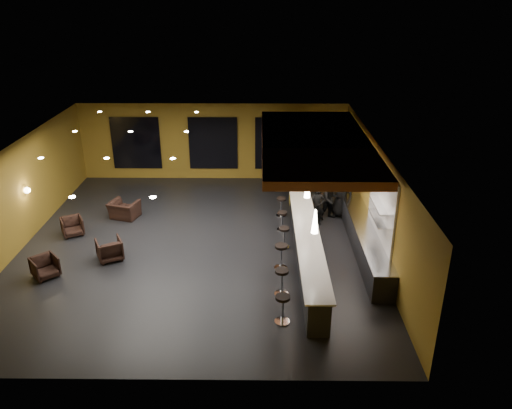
{
  "coord_description": "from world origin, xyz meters",
  "views": [
    {
      "loc": [
        2.16,
        -15.29,
        8.26
      ],
      "look_at": [
        2.0,
        0.5,
        1.3
      ],
      "focal_mm": 35.0,
      "sensor_mm": 36.0,
      "label": 1
    }
  ],
  "objects_px": {
    "prep_counter": "(365,241)",
    "staff_b": "(331,199)",
    "bar_stool_3": "(284,235)",
    "bar_stool_1": "(282,279)",
    "bar_counter": "(306,246)",
    "bar_stool_5": "(281,204)",
    "staff_c": "(341,193)",
    "armchair_d": "(124,210)",
    "armchair_c": "(72,226)",
    "bar_stool_2": "(281,254)",
    "armchair_b": "(110,249)",
    "pendant_1": "(307,187)",
    "pendant_0": "(315,221)",
    "column": "(298,163)",
    "staff_a": "(317,206)",
    "bar_stool_4": "(282,218)",
    "pendant_2": "(302,162)",
    "armchair_a": "(45,267)",
    "bar_stool_0": "(283,306)"
  },
  "relations": [
    {
      "from": "pendant_0",
      "to": "bar_stool_5",
      "type": "distance_m",
      "value": 5.71
    },
    {
      "from": "pendant_0",
      "to": "pendant_2",
      "type": "distance_m",
      "value": 5.0
    },
    {
      "from": "pendant_1",
      "to": "bar_stool_2",
      "type": "distance_m",
      "value": 2.27
    },
    {
      "from": "pendant_0",
      "to": "staff_c",
      "type": "xyz_separation_m",
      "value": [
        1.6,
        5.4,
        -1.4
      ]
    },
    {
      "from": "armchair_b",
      "to": "staff_c",
      "type": "bearing_deg",
      "value": 176.33
    },
    {
      "from": "bar_counter",
      "to": "bar_stool_2",
      "type": "distance_m",
      "value": 1.02
    },
    {
      "from": "staff_c",
      "to": "staff_b",
      "type": "bearing_deg",
      "value": -124.3
    },
    {
      "from": "bar_counter",
      "to": "pendant_1",
      "type": "height_order",
      "value": "pendant_1"
    },
    {
      "from": "pendant_0",
      "to": "armchair_b",
      "type": "relative_size",
      "value": 0.88
    },
    {
      "from": "armchair_b",
      "to": "bar_stool_3",
      "type": "relative_size",
      "value": 1.06
    },
    {
      "from": "armchair_a",
      "to": "bar_stool_1",
      "type": "bearing_deg",
      "value": -49.76
    },
    {
      "from": "armchair_d",
      "to": "bar_stool_3",
      "type": "relative_size",
      "value": 1.39
    },
    {
      "from": "pendant_1",
      "to": "armchair_a",
      "type": "bearing_deg",
      "value": -168.61
    },
    {
      "from": "staff_b",
      "to": "bar_stool_4",
      "type": "height_order",
      "value": "staff_b"
    },
    {
      "from": "staff_c",
      "to": "armchair_c",
      "type": "bearing_deg",
      "value": -146.64
    },
    {
      "from": "bar_stool_3",
      "to": "armchair_d",
      "type": "bearing_deg",
      "value": 158.94
    },
    {
      "from": "armchair_b",
      "to": "bar_stool_4",
      "type": "bearing_deg",
      "value": 174.11
    },
    {
      "from": "armchair_a",
      "to": "pendant_2",
      "type": "bearing_deg",
      "value": -15.6
    },
    {
      "from": "bar_counter",
      "to": "staff_b",
      "type": "bearing_deg",
      "value": 69.34
    },
    {
      "from": "bar_stool_4",
      "to": "pendant_2",
      "type": "bearing_deg",
      "value": 50.29
    },
    {
      "from": "pendant_1",
      "to": "bar_stool_2",
      "type": "xyz_separation_m",
      "value": [
        -0.84,
        -1.08,
        -1.82
      ]
    },
    {
      "from": "staff_b",
      "to": "bar_stool_0",
      "type": "relative_size",
      "value": 1.99
    },
    {
      "from": "bar_counter",
      "to": "bar_stool_5",
      "type": "height_order",
      "value": "bar_counter"
    },
    {
      "from": "armchair_d",
      "to": "bar_stool_0",
      "type": "bearing_deg",
      "value": 148.64
    },
    {
      "from": "prep_counter",
      "to": "staff_b",
      "type": "xyz_separation_m",
      "value": [
        -0.82,
        2.63,
        0.38
      ]
    },
    {
      "from": "pendant_2",
      "to": "bar_stool_5",
      "type": "height_order",
      "value": "pendant_2"
    },
    {
      "from": "staff_c",
      "to": "armchair_d",
      "type": "distance_m",
      "value": 8.38
    },
    {
      "from": "bar_counter",
      "to": "armchair_d",
      "type": "xyz_separation_m",
      "value": [
        -6.75,
        3.14,
        -0.16
      ]
    },
    {
      "from": "armchair_b",
      "to": "armchair_c",
      "type": "xyz_separation_m",
      "value": [
        -1.82,
        1.72,
        -0.03
      ]
    },
    {
      "from": "pendant_2",
      "to": "staff_c",
      "type": "distance_m",
      "value": 2.16
    },
    {
      "from": "staff_a",
      "to": "armchair_b",
      "type": "relative_size",
      "value": 1.91
    },
    {
      "from": "staff_a",
      "to": "armchair_c",
      "type": "bearing_deg",
      "value": -174.89
    },
    {
      "from": "pendant_0",
      "to": "pendant_2",
      "type": "bearing_deg",
      "value": 90.0
    },
    {
      "from": "armchair_b",
      "to": "bar_stool_0",
      "type": "distance_m",
      "value": 6.43
    },
    {
      "from": "bar_counter",
      "to": "bar_stool_5",
      "type": "distance_m",
      "value": 3.43
    },
    {
      "from": "column",
      "to": "staff_a",
      "type": "height_order",
      "value": "column"
    },
    {
      "from": "prep_counter",
      "to": "bar_stool_0",
      "type": "bearing_deg",
      "value": -127.06
    },
    {
      "from": "bar_stool_3",
      "to": "bar_stool_1",
      "type": "bearing_deg",
      "value": -93.77
    },
    {
      "from": "pendant_0",
      "to": "bar_stool_5",
      "type": "height_order",
      "value": "pendant_0"
    },
    {
      "from": "pendant_0",
      "to": "armchair_b",
      "type": "height_order",
      "value": "pendant_0"
    },
    {
      "from": "staff_b",
      "to": "bar_stool_0",
      "type": "xyz_separation_m",
      "value": [
        -2.08,
        -6.47,
        -0.29
      ]
    },
    {
      "from": "bar_stool_2",
      "to": "prep_counter",
      "type": "bearing_deg",
      "value": 20.83
    },
    {
      "from": "bar_stool_0",
      "to": "bar_stool_5",
      "type": "distance_m",
      "value": 6.7
    },
    {
      "from": "staff_b",
      "to": "armchair_a",
      "type": "distance_m",
      "value": 10.23
    },
    {
      "from": "bar_counter",
      "to": "bar_stool_1",
      "type": "distance_m",
      "value": 2.22
    },
    {
      "from": "column",
      "to": "pendant_2",
      "type": "xyz_separation_m",
      "value": [
        0.0,
        -1.6,
        0.6
      ]
    },
    {
      "from": "pendant_1",
      "to": "armchair_a",
      "type": "xyz_separation_m",
      "value": [
        -8.11,
        -1.63,
        -2.02
      ]
    },
    {
      "from": "armchair_c",
      "to": "bar_stool_1",
      "type": "height_order",
      "value": "bar_stool_1"
    },
    {
      "from": "staff_b",
      "to": "bar_stool_3",
      "type": "relative_size",
      "value": 2.18
    },
    {
      "from": "armchair_a",
      "to": "bar_stool_2",
      "type": "relative_size",
      "value": 0.88
    }
  ]
}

